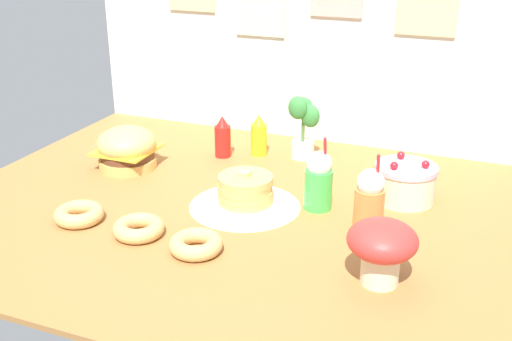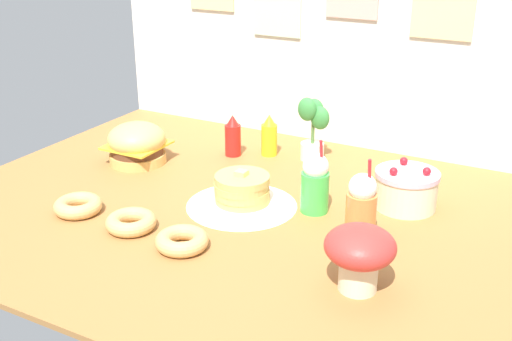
{
  "view_description": "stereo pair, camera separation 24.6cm",
  "coord_description": "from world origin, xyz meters",
  "px_view_note": "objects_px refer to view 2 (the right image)",
  "views": [
    {
      "loc": [
        0.91,
        -1.97,
        1.04
      ],
      "look_at": [
        0.05,
        0.14,
        0.1
      ],
      "focal_mm": 44.03,
      "sensor_mm": 36.0,
      "label": 1
    },
    {
      "loc": [
        1.13,
        -1.86,
        1.04
      ],
      "look_at": [
        0.05,
        0.14,
        0.1
      ],
      "focal_mm": 44.03,
      "sensor_mm": 36.0,
      "label": 2
    }
  ],
  "objects_px": {
    "layer_cake": "(406,189)",
    "mushroom_stool": "(360,252)",
    "ketchup_bottle": "(233,137)",
    "orange_float_cup": "(361,205)",
    "mustard_bottle": "(269,136)",
    "donut_vanilla": "(182,240)",
    "burger": "(137,144)",
    "donut_pink_glaze": "(78,205)",
    "pancake_stack": "(242,192)",
    "cream_soda_cup": "(315,183)",
    "potted_plant": "(313,126)",
    "donut_chocolate": "(131,222)"
  },
  "relations": [
    {
      "from": "cream_soda_cup",
      "to": "donut_pink_glaze",
      "type": "xyz_separation_m",
      "value": [
        -0.77,
        -0.43,
        -0.08
      ]
    },
    {
      "from": "cream_soda_cup",
      "to": "potted_plant",
      "type": "distance_m",
      "value": 0.53
    },
    {
      "from": "burger",
      "to": "pancake_stack",
      "type": "relative_size",
      "value": 0.78
    },
    {
      "from": "mustard_bottle",
      "to": "donut_chocolate",
      "type": "distance_m",
      "value": 0.89
    },
    {
      "from": "pancake_stack",
      "to": "layer_cake",
      "type": "height_order",
      "value": "layer_cake"
    },
    {
      "from": "layer_cake",
      "to": "mushroom_stool",
      "type": "distance_m",
      "value": 0.62
    },
    {
      "from": "ketchup_bottle",
      "to": "burger",
      "type": "bearing_deg",
      "value": -139.74
    },
    {
      "from": "orange_float_cup",
      "to": "layer_cake",
      "type": "bearing_deg",
      "value": 75.54
    },
    {
      "from": "donut_vanilla",
      "to": "potted_plant",
      "type": "bearing_deg",
      "value": 86.58
    },
    {
      "from": "mustard_bottle",
      "to": "mushroom_stool",
      "type": "xyz_separation_m",
      "value": [
        0.74,
        -0.87,
        0.04
      ]
    },
    {
      "from": "burger",
      "to": "mustard_bottle",
      "type": "relative_size",
      "value": 1.33
    },
    {
      "from": "layer_cake",
      "to": "donut_pink_glaze",
      "type": "height_order",
      "value": "layer_cake"
    },
    {
      "from": "mustard_bottle",
      "to": "donut_pink_glaze",
      "type": "distance_m",
      "value": 0.94
    },
    {
      "from": "burger",
      "to": "mustard_bottle",
      "type": "distance_m",
      "value": 0.6
    },
    {
      "from": "ketchup_bottle",
      "to": "donut_pink_glaze",
      "type": "distance_m",
      "value": 0.82
    },
    {
      "from": "donut_vanilla",
      "to": "donut_pink_glaze",
      "type": "bearing_deg",
      "value": 175.45
    },
    {
      "from": "mustard_bottle",
      "to": "donut_vanilla",
      "type": "distance_m",
      "value": 0.93
    },
    {
      "from": "donut_pink_glaze",
      "to": "ketchup_bottle",
      "type": "bearing_deg",
      "value": 75.19
    },
    {
      "from": "cream_soda_cup",
      "to": "donut_vanilla",
      "type": "height_order",
      "value": "cream_soda_cup"
    },
    {
      "from": "orange_float_cup",
      "to": "donut_vanilla",
      "type": "relative_size",
      "value": 1.61
    },
    {
      "from": "pancake_stack",
      "to": "mushroom_stool",
      "type": "relative_size",
      "value": 1.55
    },
    {
      "from": "ketchup_bottle",
      "to": "cream_soda_cup",
      "type": "height_order",
      "value": "cream_soda_cup"
    },
    {
      "from": "ketchup_bottle",
      "to": "orange_float_cup",
      "type": "xyz_separation_m",
      "value": [
        0.78,
        -0.46,
        0.02
      ]
    },
    {
      "from": "pancake_stack",
      "to": "orange_float_cup",
      "type": "relative_size",
      "value": 1.13
    },
    {
      "from": "layer_cake",
      "to": "mustard_bottle",
      "type": "bearing_deg",
      "value": 160.72
    },
    {
      "from": "ketchup_bottle",
      "to": "donut_vanilla",
      "type": "bearing_deg",
      "value": -70.96
    },
    {
      "from": "mustard_bottle",
      "to": "donut_chocolate",
      "type": "bearing_deg",
      "value": -96.07
    },
    {
      "from": "ketchup_bottle",
      "to": "mushroom_stool",
      "type": "distance_m",
      "value": 1.19
    },
    {
      "from": "ketchup_bottle",
      "to": "donut_chocolate",
      "type": "bearing_deg",
      "value": -86.43
    },
    {
      "from": "layer_cake",
      "to": "mushroom_stool",
      "type": "xyz_separation_m",
      "value": [
        0.03,
        -0.62,
        0.05
      ]
    },
    {
      "from": "mustard_bottle",
      "to": "donut_pink_glaze",
      "type": "relative_size",
      "value": 1.08
    },
    {
      "from": "ketchup_bottle",
      "to": "donut_vanilla",
      "type": "height_order",
      "value": "ketchup_bottle"
    },
    {
      "from": "cream_soda_cup",
      "to": "donut_chocolate",
      "type": "distance_m",
      "value": 0.68
    },
    {
      "from": "ketchup_bottle",
      "to": "orange_float_cup",
      "type": "bearing_deg",
      "value": -30.54
    },
    {
      "from": "pancake_stack",
      "to": "mushroom_stool",
      "type": "bearing_deg",
      "value": -29.67
    },
    {
      "from": "pancake_stack",
      "to": "orange_float_cup",
      "type": "bearing_deg",
      "value": -0.62
    },
    {
      "from": "orange_float_cup",
      "to": "donut_vanilla",
      "type": "height_order",
      "value": "orange_float_cup"
    },
    {
      "from": "ketchup_bottle",
      "to": "cream_soda_cup",
      "type": "xyz_separation_m",
      "value": [
        0.56,
        -0.36,
        0.02
      ]
    },
    {
      "from": "donut_pink_glaze",
      "to": "mushroom_stool",
      "type": "bearing_deg",
      "value": 0.27
    },
    {
      "from": "layer_cake",
      "to": "burger",
      "type": "bearing_deg",
      "value": -174.43
    },
    {
      "from": "pancake_stack",
      "to": "layer_cake",
      "type": "xyz_separation_m",
      "value": [
        0.55,
        0.29,
        0.02
      ]
    },
    {
      "from": "ketchup_bottle",
      "to": "donut_pink_glaze",
      "type": "bearing_deg",
      "value": -104.81
    },
    {
      "from": "donut_vanilla",
      "to": "potted_plant",
      "type": "xyz_separation_m",
      "value": [
        0.06,
        0.95,
        0.13
      ]
    },
    {
      "from": "burger",
      "to": "layer_cake",
      "type": "relative_size",
      "value": 1.06
    },
    {
      "from": "ketchup_bottle",
      "to": "mustard_bottle",
      "type": "xyz_separation_m",
      "value": [
        0.14,
        0.08,
        0.0
      ]
    },
    {
      "from": "ketchup_bottle",
      "to": "mustard_bottle",
      "type": "relative_size",
      "value": 1.0
    },
    {
      "from": "donut_pink_glaze",
      "to": "donut_vanilla",
      "type": "bearing_deg",
      "value": -4.55
    },
    {
      "from": "burger",
      "to": "mushroom_stool",
      "type": "xyz_separation_m",
      "value": [
        1.22,
        -0.51,
        0.04
      ]
    },
    {
      "from": "burger",
      "to": "layer_cake",
      "type": "distance_m",
      "value": 1.19
    },
    {
      "from": "orange_float_cup",
      "to": "donut_vanilla",
      "type": "distance_m",
      "value": 0.62
    }
  ]
}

